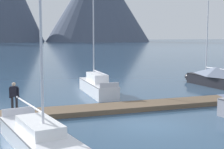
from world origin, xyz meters
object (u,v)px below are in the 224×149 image
at_px(sailboat_mid_dock_port, 96,85).
at_px(person_on_dock, 14,95).
at_px(sailboat_second_berth, 43,141).
at_px(sailboat_far_berth, 212,77).

height_order(sailboat_mid_dock_port, person_on_dock, sailboat_mid_dock_port).
xyz_separation_m(sailboat_second_berth, person_on_dock, (-0.73, 6.64, 0.74)).
bearing_deg(sailboat_second_berth, person_on_dock, 96.30).
distance_m(sailboat_mid_dock_port, sailboat_far_berth, 11.20).
distance_m(sailboat_second_berth, sailboat_far_berth, 21.28).
xyz_separation_m(sailboat_mid_dock_port, person_on_dock, (-6.61, -5.83, 0.60)).
distance_m(sailboat_second_berth, person_on_dock, 6.73).
height_order(sailboat_second_berth, sailboat_mid_dock_port, sailboat_mid_dock_port).
relative_size(sailboat_second_berth, sailboat_far_berth, 1.14).
relative_size(sailboat_mid_dock_port, sailboat_far_berth, 1.18).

